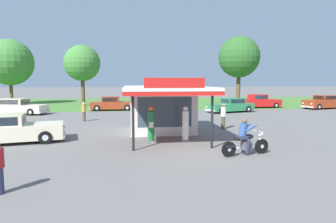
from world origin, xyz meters
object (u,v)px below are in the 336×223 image
(parked_car_back_row_far_right, at_px, (17,107))
(bystander_standing_back_lot, at_px, (84,111))
(parked_car_back_row_right, at_px, (260,102))
(bystander_leaning_by_kiosk, at_px, (223,116))
(gas_pump_nearside, at_px, (151,126))
(motorcycle_with_rider, at_px, (245,140))
(parked_car_back_row_left, at_px, (230,106))
(bystander_strolling_foreground, at_px, (141,107))
(featured_classic_sedan, at_px, (7,130))
(gas_pump_offside, at_px, (185,125))
(parked_car_back_row_centre_right, at_px, (324,102))
(parked_car_back_row_centre_left, at_px, (112,104))

(parked_car_back_row_far_right, bearing_deg, bystander_standing_back_lot, -39.06)
(parked_car_back_row_right, relative_size, bystander_leaning_by_kiosk, 3.03)
(gas_pump_nearside, distance_m, parked_car_back_row_far_right, 18.44)
(parked_car_back_row_right, bearing_deg, motorcycle_with_rider, -116.60)
(parked_car_back_row_left, relative_size, bystander_strolling_foreground, 3.36)
(featured_classic_sedan, height_order, parked_car_back_row_right, parked_car_back_row_right)
(gas_pump_nearside, height_order, bystander_standing_back_lot, gas_pump_nearside)
(gas_pump_offside, xyz_separation_m, featured_classic_sedan, (-9.04, 0.79, -0.17))
(bystander_standing_back_lot, bearing_deg, featured_classic_sedan, -108.65)
(motorcycle_with_rider, bearing_deg, parked_car_back_row_left, 72.16)
(gas_pump_nearside, bearing_deg, parked_car_back_row_centre_right, 36.88)
(bystander_strolling_foreground, bearing_deg, gas_pump_nearside, -89.53)
(parked_car_back_row_left, xyz_separation_m, parked_car_back_row_right, (5.16, 4.35, 0.06))
(bystander_strolling_foreground, bearing_deg, bystander_standing_back_lot, -148.08)
(parked_car_back_row_far_right, bearing_deg, gas_pump_offside, -46.57)
(parked_car_back_row_left, distance_m, parked_car_back_row_centre_right, 12.12)
(parked_car_back_row_far_right, bearing_deg, bystander_strolling_foreground, -14.04)
(parked_car_back_row_left, distance_m, bystander_strolling_foreground, 9.45)
(parked_car_back_row_right, xyz_separation_m, bystander_standing_back_lot, (-18.89, -9.36, 0.06))
(parked_car_back_row_right, relative_size, parked_car_back_row_far_right, 0.87)
(parked_car_back_row_left, height_order, bystander_strolling_foreground, bystander_strolling_foreground)
(gas_pump_offside, distance_m, parked_car_back_row_left, 15.38)
(parked_car_back_row_right, xyz_separation_m, bystander_leaning_by_kiosk, (-9.27, -14.41, 0.17))
(gas_pump_offside, distance_m, bystander_strolling_foreground, 11.51)
(parked_car_back_row_left, bearing_deg, gas_pump_offside, -118.37)
(parked_car_back_row_centre_left, bearing_deg, gas_pump_offside, -74.48)
(featured_classic_sedan, bearing_deg, gas_pump_offside, -4.98)
(parked_car_back_row_centre_right, xyz_separation_m, bystander_leaning_by_kiosk, (-16.03, -12.29, 0.17))
(featured_classic_sedan, bearing_deg, parked_car_back_row_centre_right, 27.93)
(gas_pump_offside, relative_size, parked_car_back_row_right, 0.37)
(gas_pump_offside, distance_m, featured_classic_sedan, 9.08)
(parked_car_back_row_centre_left, bearing_deg, featured_classic_sedan, -104.77)
(parked_car_back_row_centre_left, distance_m, bystander_strolling_foreground, 6.41)
(gas_pump_offside, bearing_deg, parked_car_back_row_centre_left, 105.52)
(gas_pump_offside, bearing_deg, bystander_strolling_foreground, 99.44)
(parked_car_back_row_centre_left, bearing_deg, bystander_strolling_foreground, -63.51)
(gas_pump_nearside, relative_size, bystander_strolling_foreground, 1.20)
(parked_car_back_row_right, distance_m, parked_car_back_row_far_right, 26.21)
(bystander_leaning_by_kiosk, distance_m, bystander_standing_back_lot, 10.86)
(gas_pump_nearside, relative_size, parked_car_back_row_centre_left, 0.38)
(bystander_strolling_foreground, bearing_deg, parked_car_back_row_centre_right, 11.81)
(parked_car_back_row_left, relative_size, bystander_standing_back_lot, 3.50)
(parked_car_back_row_right, height_order, bystander_standing_back_lot, parked_car_back_row_right)
(motorcycle_with_rider, relative_size, bystander_standing_back_lot, 1.50)
(featured_classic_sedan, height_order, parked_car_back_row_centre_left, parked_car_back_row_centre_left)
(motorcycle_with_rider, height_order, bystander_strolling_foreground, motorcycle_with_rider)
(bystander_leaning_by_kiosk, bearing_deg, parked_car_back_row_right, 57.23)
(featured_classic_sedan, distance_m, parked_car_back_row_far_right, 14.18)
(parked_car_back_row_right, height_order, bystander_strolling_foreground, parked_car_back_row_right)
(gas_pump_offside, bearing_deg, parked_car_back_row_far_right, 133.43)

